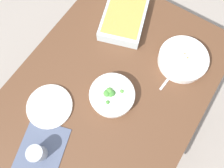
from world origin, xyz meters
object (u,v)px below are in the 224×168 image
(stew_bowl, at_px, (183,59))
(spoon_by_stew, at_px, (173,73))
(side_plate, at_px, (50,106))
(baking_dish, at_px, (124,18))
(broccoli_bowl, at_px, (112,95))
(drink_cup, at_px, (37,154))

(stew_bowl, bearing_deg, spoon_by_stew, -5.40)
(stew_bowl, xyz_separation_m, spoon_by_stew, (0.08, -0.01, -0.03))
(stew_bowl, bearing_deg, side_plate, -37.20)
(baking_dish, distance_m, side_plate, 0.60)
(stew_bowl, xyz_separation_m, broccoli_bowl, (0.35, -0.20, -0.00))
(stew_bowl, height_order, spoon_by_stew, stew_bowl)
(broccoli_bowl, height_order, spoon_by_stew, broccoli_bowl)
(baking_dish, height_order, drink_cup, drink_cup)
(drink_cup, bearing_deg, spoon_by_stew, 154.76)
(broccoli_bowl, relative_size, baking_dish, 0.62)
(spoon_by_stew, bearing_deg, stew_bowl, 174.60)
(broccoli_bowl, xyz_separation_m, spoon_by_stew, (-0.27, 0.19, -0.03))
(broccoli_bowl, xyz_separation_m, baking_dish, (-0.40, -0.18, 0.00))
(broccoli_bowl, distance_m, side_plate, 0.30)
(stew_bowl, distance_m, drink_cup, 0.82)
(drink_cup, bearing_deg, side_plate, -153.11)
(baking_dish, bearing_deg, side_plate, -4.13)
(broccoli_bowl, relative_size, spoon_by_stew, 1.24)
(drink_cup, relative_size, spoon_by_stew, 0.48)
(broccoli_bowl, bearing_deg, side_plate, -47.85)
(broccoli_bowl, xyz_separation_m, side_plate, (0.20, -0.23, -0.02))
(stew_bowl, bearing_deg, drink_cup, -23.31)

